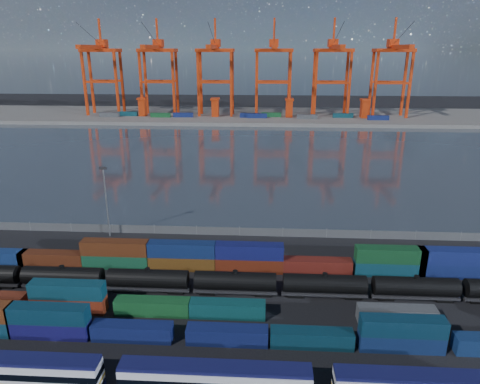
{
  "coord_description": "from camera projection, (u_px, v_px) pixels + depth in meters",
  "views": [
    {
      "loc": [
        5.36,
        -62.82,
        41.07
      ],
      "look_at": [
        0.0,
        30.0,
        10.0
      ],
      "focal_mm": 32.0,
      "sensor_mm": 36.0,
      "label": 1
    }
  ],
  "objects": [
    {
      "name": "far_quay",
      "position": [
        256.0,
        116.0,
        271.32
      ],
      "size": [
        700.0,
        70.0,
        2.0
      ],
      "primitive_type": "cube",
      "color": "#514F4C",
      "rests_on": "ground"
    },
    {
      "name": "passenger_train",
      "position": [
        215.0,
        382.0,
        52.17
      ],
      "size": [
        75.43,
        2.89,
        4.96
      ],
      "color": "silver",
      "rests_on": "ground"
    },
    {
      "name": "container_row_north",
      "position": [
        257.0,
        260.0,
        82.77
      ],
      "size": [
        142.25,
        2.66,
        5.67
      ],
      "color": "#111555",
      "rests_on": "ground"
    },
    {
      "name": "yard_light_mast",
      "position": [
        106.0,
        198.0,
        96.11
      ],
      "size": [
        1.6,
        0.4,
        16.6
      ],
      "color": "slate",
      "rests_on": "ground"
    },
    {
      "name": "quay_containers",
      "position": [
        238.0,
        115.0,
        257.43
      ],
      "size": [
        172.58,
        10.99,
        2.6
      ],
      "color": "navy",
      "rests_on": "far_quay"
    },
    {
      "name": "harbor_water",
      "position": [
        251.0,
        157.0,
        172.22
      ],
      "size": [
        700.0,
        700.0,
        0.0
      ],
      "primitive_type": "plane",
      "color": "#2B343F",
      "rests_on": "ground"
    },
    {
      "name": "straddle_carriers",
      "position": [
        252.0,
        107.0,
        259.83
      ],
      "size": [
        140.0,
        7.0,
        11.1
      ],
      "color": "red",
      "rests_on": "far_quay"
    },
    {
      "name": "gantry_cranes",
      "position": [
        244.0,
        58.0,
        254.45
      ],
      "size": [
        197.56,
        43.31,
        58.64
      ],
      "color": "red",
      "rests_on": "ground"
    },
    {
      "name": "tanker_string",
      "position": [
        279.0,
        283.0,
        74.57
      ],
      "size": [
        123.29,
        3.18,
        4.55
      ],
      "color": "black",
      "rests_on": "ground"
    },
    {
      "name": "waterfront_fence",
      "position": [
        240.0,
        232.0,
        98.99
      ],
      "size": [
        160.12,
        0.12,
        2.2
      ],
      "color": "#595B5E",
      "rests_on": "ground"
    },
    {
      "name": "container_row_south",
      "position": [
        201.0,
        330.0,
        62.64
      ],
      "size": [
        139.02,
        2.44,
        5.19
      ],
      "color": "#38393C",
      "rests_on": "ground"
    },
    {
      "name": "ground",
      "position": [
        230.0,
        303.0,
        72.8
      ],
      "size": [
        700.0,
        700.0,
        0.0
      ],
      "primitive_type": "plane",
      "color": "black",
      "rests_on": "ground"
    },
    {
      "name": "container_row_mid",
      "position": [
        154.0,
        304.0,
        69.42
      ],
      "size": [
        140.83,
        2.48,
        5.28
      ],
      "color": "#484A4E",
      "rests_on": "ground"
    }
  ]
}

